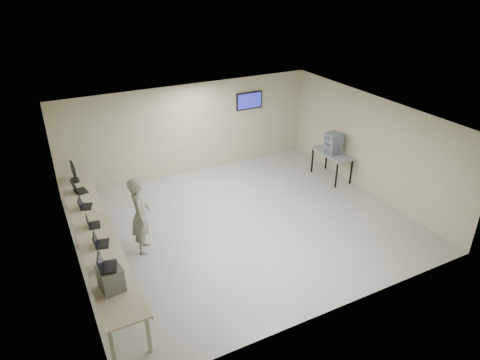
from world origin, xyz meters
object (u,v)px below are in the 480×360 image
workbench (95,232)px  equipment_box (111,278)px  side_table (332,155)px  soldier (141,215)px

workbench → equipment_box: (-0.06, -2.04, 0.30)m
workbench → side_table: workbench is taller
workbench → side_table: size_ratio=4.31×
equipment_box → side_table: 7.90m
equipment_box → soldier: soldier is taller
soldier → side_table: (6.16, 1.01, -0.16)m
side_table → equipment_box: bearing=-156.7°
workbench → equipment_box: bearing=-91.8°
equipment_box → workbench: bearing=80.8°
side_table → workbench: bearing=-171.5°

